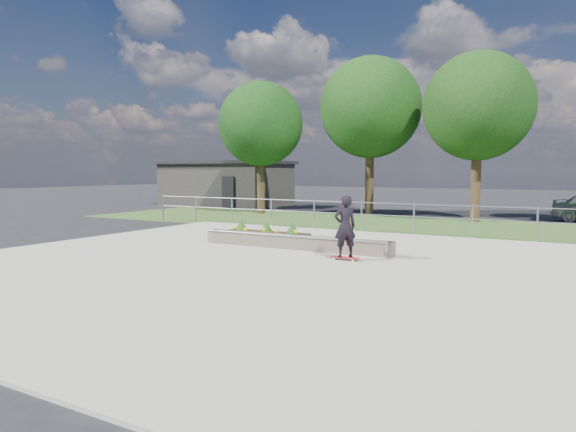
# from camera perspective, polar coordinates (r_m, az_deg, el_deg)

# --- Properties ---
(ground) EXTENTS (120.00, 120.00, 0.00)m
(ground) POSITION_cam_1_polar(r_m,az_deg,el_deg) (13.00, -4.04, -5.30)
(ground) COLOR black
(ground) RESTS_ON ground
(grass_verge) EXTENTS (30.00, 8.00, 0.02)m
(grass_verge) POSITION_cam_1_polar(r_m,az_deg,el_deg) (22.90, 11.33, -0.89)
(grass_verge) COLOR #314F1F
(grass_verge) RESTS_ON ground
(concrete_slab) EXTENTS (15.00, 15.00, 0.06)m
(concrete_slab) POSITION_cam_1_polar(r_m,az_deg,el_deg) (13.00, -4.04, -5.17)
(concrete_slab) COLOR #A19D8E
(concrete_slab) RESTS_ON ground
(fence) EXTENTS (20.06, 0.06, 1.20)m
(fence) POSITION_cam_1_polar(r_m,az_deg,el_deg) (19.55, 8.17, 0.39)
(fence) COLOR gray
(fence) RESTS_ON ground
(building) EXTENTS (8.40, 5.40, 3.00)m
(building) POSITION_cam_1_polar(r_m,az_deg,el_deg) (35.58, -6.86, 3.66)
(building) COLOR #292724
(building) RESTS_ON ground
(tree_far_left) EXTENTS (4.55, 4.55, 7.15)m
(tree_far_left) POSITION_cam_1_polar(r_m,az_deg,el_deg) (28.17, -3.06, 10.15)
(tree_far_left) COLOR #2F2112
(tree_far_left) RESTS_ON ground
(tree_mid_left) EXTENTS (5.25, 5.25, 8.25)m
(tree_mid_left) POSITION_cam_1_polar(r_m,az_deg,el_deg) (27.58, 9.15, 11.78)
(tree_mid_left) COLOR #352315
(tree_mid_left) RESTS_ON ground
(tree_mid_right) EXTENTS (4.90, 4.90, 7.70)m
(tree_mid_right) POSITION_cam_1_polar(r_m,az_deg,el_deg) (25.16, 20.37, 11.33)
(tree_mid_right) COLOR #382316
(tree_mid_right) RESTS_ON ground
(grind_ledge) EXTENTS (6.00, 0.44, 0.43)m
(grind_ledge) POSITION_cam_1_polar(r_m,az_deg,el_deg) (14.96, 0.60, -2.91)
(grind_ledge) COLOR brown
(grind_ledge) RESTS_ON concrete_slab
(planter_bed) EXTENTS (3.00, 1.20, 0.61)m
(planter_bed) POSITION_cam_1_polar(r_m,az_deg,el_deg) (16.93, -2.79, -2.06)
(planter_bed) COLOR black
(planter_bed) RESTS_ON concrete_slab
(skateboarder) EXTENTS (0.80, 0.67, 1.66)m
(skateboarder) POSITION_cam_1_polar(r_m,az_deg,el_deg) (13.07, 6.36, -1.18)
(skateboarder) COLOR white
(skateboarder) RESTS_ON concrete_slab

